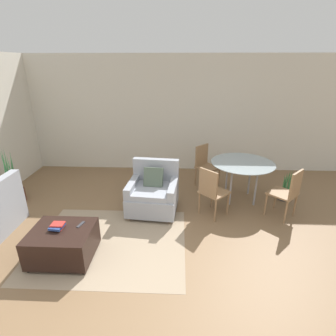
{
  "coord_description": "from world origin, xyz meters",
  "views": [
    {
      "loc": [
        0.27,
        -2.48,
        2.52
      ],
      "look_at": [
        0.07,
        1.97,
        0.75
      ],
      "focal_mm": 28.0,
      "sensor_mm": 36.0,
      "label": 1
    }
  ],
  "objects_px": {
    "dining_chair_near_left": "(211,189)",
    "dining_chair_near_right": "(288,191)",
    "ottoman": "(63,243)",
    "tv_remote_primary": "(81,224)",
    "dining_table": "(242,166)",
    "potted_plant": "(14,189)",
    "armchair": "(153,193)",
    "book_stack": "(57,226)",
    "dining_chair_far_left": "(205,163)",
    "potted_plant_small": "(285,191)"
  },
  "relations": [
    {
      "from": "dining_chair_far_left",
      "to": "dining_table",
      "type": "bearing_deg",
      "value": -45.0
    },
    {
      "from": "ottoman",
      "to": "potted_plant_small",
      "type": "distance_m",
      "value": 4.14
    },
    {
      "from": "tv_remote_primary",
      "to": "ottoman",
      "type": "bearing_deg",
      "value": -148.26
    },
    {
      "from": "armchair",
      "to": "book_stack",
      "type": "xyz_separation_m",
      "value": [
        -1.18,
        -1.29,
        0.13
      ]
    },
    {
      "from": "dining_chair_near_left",
      "to": "potted_plant_small",
      "type": "xyz_separation_m",
      "value": [
        1.55,
        0.69,
        -0.34
      ]
    },
    {
      "from": "dining_chair_near_right",
      "to": "dining_chair_near_left",
      "type": "bearing_deg",
      "value": -180.0
    },
    {
      "from": "book_stack",
      "to": "dining_chair_near_left",
      "type": "bearing_deg",
      "value": 27.28
    },
    {
      "from": "tv_remote_primary",
      "to": "dining_chair_near_right",
      "type": "xyz_separation_m",
      "value": [
        3.21,
        1.04,
        0.07
      ]
    },
    {
      "from": "potted_plant",
      "to": "dining_table",
      "type": "height_order",
      "value": "potted_plant"
    },
    {
      "from": "book_stack",
      "to": "dining_chair_far_left",
      "type": "xyz_separation_m",
      "value": [
        2.2,
        2.43,
        0.04
      ]
    },
    {
      "from": "armchair",
      "to": "dining_table",
      "type": "relative_size",
      "value": 0.78
    },
    {
      "from": "dining_chair_far_left",
      "to": "book_stack",
      "type": "bearing_deg",
      "value": -132.15
    },
    {
      "from": "dining_table",
      "to": "dining_chair_far_left",
      "type": "relative_size",
      "value": 1.33
    },
    {
      "from": "tv_remote_primary",
      "to": "dining_chair_near_right",
      "type": "bearing_deg",
      "value": 17.91
    },
    {
      "from": "tv_remote_primary",
      "to": "dining_table",
      "type": "xyz_separation_m",
      "value": [
        2.56,
        1.69,
        0.25
      ]
    },
    {
      "from": "book_stack",
      "to": "tv_remote_primary",
      "type": "xyz_separation_m",
      "value": [
        0.28,
        0.1,
        -0.03
      ]
    },
    {
      "from": "potted_plant",
      "to": "dining_table",
      "type": "bearing_deg",
      "value": 3.64
    },
    {
      "from": "dining_table",
      "to": "dining_chair_near_right",
      "type": "xyz_separation_m",
      "value": [
        0.65,
        -0.65,
        -0.18
      ]
    },
    {
      "from": "potted_plant",
      "to": "dining_chair_near_left",
      "type": "bearing_deg",
      "value": -5.56
    },
    {
      "from": "book_stack",
      "to": "dining_chair_near_right",
      "type": "bearing_deg",
      "value": 17.98
    },
    {
      "from": "armchair",
      "to": "tv_remote_primary",
      "type": "relative_size",
      "value": 5.86
    },
    {
      "from": "book_stack",
      "to": "dining_chair_near_left",
      "type": "distance_m",
      "value": 2.48
    },
    {
      "from": "ottoman",
      "to": "book_stack",
      "type": "height_order",
      "value": "book_stack"
    },
    {
      "from": "potted_plant",
      "to": "dining_chair_near_left",
      "type": "distance_m",
      "value": 3.8
    },
    {
      "from": "ottoman",
      "to": "dining_chair_near_left",
      "type": "relative_size",
      "value": 0.92
    },
    {
      "from": "book_stack",
      "to": "potted_plant_small",
      "type": "distance_m",
      "value": 4.18
    },
    {
      "from": "armchair",
      "to": "ottoman",
      "type": "xyz_separation_m",
      "value": [
        -1.12,
        -1.33,
        -0.1
      ]
    },
    {
      "from": "potted_plant_small",
      "to": "dining_table",
      "type": "bearing_deg",
      "value": -177.65
    },
    {
      "from": "potted_plant",
      "to": "armchair",
      "type": "bearing_deg",
      "value": -4.47
    },
    {
      "from": "ottoman",
      "to": "dining_table",
      "type": "distance_m",
      "value": 3.36
    },
    {
      "from": "tv_remote_primary",
      "to": "potted_plant",
      "type": "height_order",
      "value": "potted_plant"
    },
    {
      "from": "ottoman",
      "to": "book_stack",
      "type": "relative_size",
      "value": 4.15
    },
    {
      "from": "armchair",
      "to": "tv_remote_primary",
      "type": "distance_m",
      "value": 1.49
    },
    {
      "from": "armchair",
      "to": "dining_chair_near_left",
      "type": "bearing_deg",
      "value": -8.46
    },
    {
      "from": "potted_plant",
      "to": "tv_remote_primary",
      "type": "bearing_deg",
      "value": -37.18
    },
    {
      "from": "potted_plant_small",
      "to": "book_stack",
      "type": "bearing_deg",
      "value": -154.12
    },
    {
      "from": "dining_table",
      "to": "dining_chair_near_right",
      "type": "distance_m",
      "value": 0.93
    },
    {
      "from": "dining_chair_near_right",
      "to": "dining_chair_far_left",
      "type": "xyz_separation_m",
      "value": [
        -1.3,
        1.3,
        0.0
      ]
    },
    {
      "from": "dining_table",
      "to": "dining_chair_far_left",
      "type": "xyz_separation_m",
      "value": [
        -0.65,
        0.65,
        -0.18
      ]
    },
    {
      "from": "ottoman",
      "to": "tv_remote_primary",
      "type": "height_order",
      "value": "tv_remote_primary"
    },
    {
      "from": "tv_remote_primary",
      "to": "dining_table",
      "type": "bearing_deg",
      "value": 33.33
    },
    {
      "from": "tv_remote_primary",
      "to": "potted_plant",
      "type": "relative_size",
      "value": 0.14
    },
    {
      "from": "ottoman",
      "to": "potted_plant_small",
      "type": "relative_size",
      "value": 1.28
    },
    {
      "from": "dining_chair_near_left",
      "to": "potted_plant",
      "type": "bearing_deg",
      "value": 174.44
    },
    {
      "from": "ottoman",
      "to": "dining_chair_far_left",
      "type": "relative_size",
      "value": 0.92
    },
    {
      "from": "potted_plant_small",
      "to": "potted_plant",
      "type": "bearing_deg",
      "value": -176.58
    },
    {
      "from": "dining_table",
      "to": "dining_chair_near_left",
      "type": "relative_size",
      "value": 1.33
    },
    {
      "from": "dining_chair_far_left",
      "to": "potted_plant_small",
      "type": "distance_m",
      "value": 1.7
    },
    {
      "from": "tv_remote_primary",
      "to": "dining_chair_far_left",
      "type": "bearing_deg",
      "value": 50.62
    },
    {
      "from": "dining_chair_near_left",
      "to": "dining_chair_near_right",
      "type": "height_order",
      "value": "same"
    }
  ]
}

